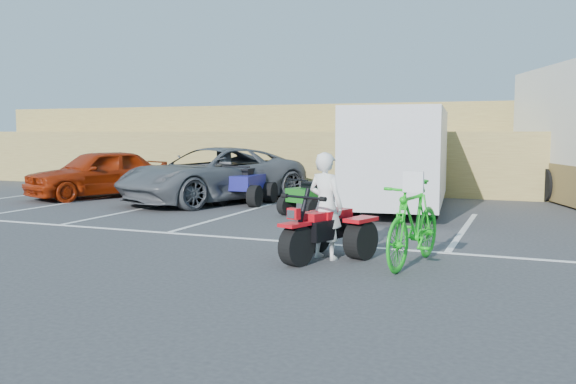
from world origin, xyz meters
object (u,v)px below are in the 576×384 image
at_px(rider, 326,206).
at_px(red_car, 98,173).
at_px(green_dirt_bike, 414,223).
at_px(grey_pickup, 213,175).
at_px(cargo_trailer, 399,156).
at_px(quad_atv_green, 312,215).
at_px(quad_atv_blue, 246,204).
at_px(red_trike_atv, 320,260).

distance_m(rider, red_car, 11.07).
distance_m(rider, green_dirt_bike, 1.39).
relative_size(grey_pickup, cargo_trailer, 0.98).
bearing_deg(quad_atv_green, grey_pickup, 179.48).
distance_m(red_car, cargo_trailer, 9.17).
bearing_deg(green_dirt_bike, cargo_trailer, 112.93).
bearing_deg(rider, grey_pickup, -30.31).
height_order(rider, quad_atv_green, rider).
relative_size(cargo_trailer, quad_atv_blue, 3.35).
bearing_deg(green_dirt_bike, quad_atv_blue, 142.68).
bearing_deg(rider, green_dirt_bike, -160.91).
distance_m(red_car, quad_atv_green, 7.57).
height_order(red_trike_atv, quad_atv_green, red_trike_atv).
relative_size(rider, quad_atv_blue, 0.99).
relative_size(red_trike_atv, quad_atv_blue, 0.96).
relative_size(rider, cargo_trailer, 0.30).
height_order(red_trike_atv, red_car, red_car).
bearing_deg(quad_atv_green, quad_atv_blue, 172.81).
height_order(rider, cargo_trailer, cargo_trailer).
xyz_separation_m(red_trike_atv, red_car, (-9.24, 6.17, 0.74)).
bearing_deg(green_dirt_bike, red_car, 159.96).
xyz_separation_m(grey_pickup, quad_atv_blue, (1.09, -0.11, -0.78)).
bearing_deg(green_dirt_bike, grey_pickup, 147.16).
bearing_deg(quad_atv_green, red_trike_atv, -46.27).
height_order(rider, grey_pickup, rider).
xyz_separation_m(red_trike_atv, rider, (0.05, 0.14, 0.84)).
bearing_deg(red_trike_atv, quad_atv_blue, 143.03).
xyz_separation_m(rider, cargo_trailer, (-0.15, 6.33, 0.54)).
xyz_separation_m(grey_pickup, cargo_trailer, (5.28, 0.15, 0.61)).
xyz_separation_m(green_dirt_bike, red_car, (-10.66, 6.01, 0.10)).
bearing_deg(red_car, quad_atv_green, 12.77).
height_order(red_car, quad_atv_blue, red_car).
xyz_separation_m(red_trike_atv, quad_atv_blue, (-4.29, 6.22, 0.00)).
height_order(cargo_trailer, quad_atv_blue, cargo_trailer).
xyz_separation_m(rider, grey_pickup, (-5.43, 6.19, -0.06)).
distance_m(red_trike_atv, quad_atv_blue, 7.55).
relative_size(cargo_trailer, quad_atv_green, 4.11).
relative_size(red_trike_atv, green_dirt_bike, 0.77).
height_order(grey_pickup, quad_atv_blue, grey_pickup).
distance_m(grey_pickup, quad_atv_blue, 1.34).
bearing_deg(green_dirt_bike, rider, -169.97).
bearing_deg(rider, red_car, -14.55).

